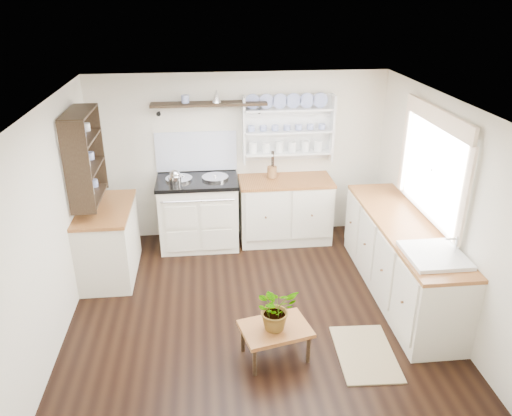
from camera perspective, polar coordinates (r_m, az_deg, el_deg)
The scene contains 19 objects.
floor at distance 5.75m, azimuth -0.23°, elevation -11.11°, with size 4.00×3.80×0.01m, color black.
wall_back at distance 6.94m, azimuth -1.86°, elevation 5.88°, with size 4.00×0.02×2.30m, color silver.
wall_right at distance 5.72m, azimuth 20.12°, elevation 0.29°, with size 0.02×3.80×2.30m, color silver.
wall_left at distance 5.37m, azimuth -21.99°, elevation -1.53°, with size 0.02×3.80×2.30m, color silver.
ceiling at distance 4.81m, azimuth -0.27°, elevation 11.91°, with size 4.00×3.80×0.01m, color white.
window at distance 5.68m, azimuth 19.62°, elevation 4.71°, with size 0.08×1.55×1.22m.
aga_cooker at distance 6.86m, azimuth -6.55°, elevation -0.42°, with size 1.08×0.75×0.99m.
back_cabinets at distance 6.98m, azimuth 3.33°, elevation -0.12°, with size 1.27×0.63×0.90m.
right_cabinets at distance 5.97m, azimuth 16.19°, elevation -5.51°, with size 0.62×2.43×0.90m.
belfast_sink at distance 5.22m, azimuth 19.56°, elevation -6.23°, with size 0.55×0.60×0.45m.
left_cabinets at distance 6.38m, azimuth -16.49°, elevation -3.56°, with size 0.62×1.13×0.90m.
plate_rack at distance 6.87m, azimuth 3.61°, elevation 9.18°, with size 1.20×0.22×0.90m.
high_shelf at distance 6.61m, azimuth -5.40°, elevation 11.68°, with size 1.50×0.29×0.16m.
left_shelving at distance 6.01m, azimuth -19.01°, elevation 5.66°, with size 0.28×0.80×1.05m, color black.
kettle at distance 6.55m, azimuth -9.23°, elevation 3.40°, with size 0.18×0.18×0.21m, color silver, non-canonical shape.
utensil_crock at distance 6.83m, azimuth 1.84°, elevation 4.13°, with size 0.13×0.13×0.15m, color brown.
center_table at distance 4.90m, azimuth 2.23°, elevation -13.87°, with size 0.73×0.59×0.35m.
potted_plant at distance 4.74m, azimuth 2.28°, elevation -11.37°, with size 0.39×0.34×0.43m, color #3F7233.
floor_rug at distance 5.22m, azimuth 12.37°, elevation -15.92°, with size 0.55×0.85×0.02m, color olive.
Camera 1 is at (-0.48, -4.68, 3.31)m, focal length 35.00 mm.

